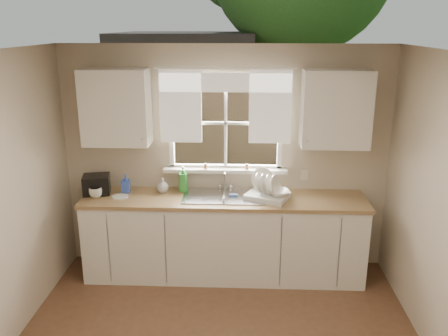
{
  "coord_description": "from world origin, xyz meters",
  "views": [
    {
      "loc": [
        0.21,
        -3.08,
        2.7
      ],
      "look_at": [
        0.0,
        1.65,
        1.25
      ],
      "focal_mm": 38.0,
      "sensor_mm": 36.0,
      "label": 1
    }
  ],
  "objects_px": {
    "cup": "(96,192)",
    "black_appliance": "(97,184)",
    "dish_rack": "(267,192)",
    "soap_bottle_a": "(183,179)"
  },
  "relations": [
    {
      "from": "dish_rack",
      "to": "cup",
      "type": "height_order",
      "value": "dish_rack"
    },
    {
      "from": "soap_bottle_a",
      "to": "black_appliance",
      "type": "xyz_separation_m",
      "value": [
        -0.94,
        -0.1,
        -0.04
      ]
    },
    {
      "from": "black_appliance",
      "to": "dish_rack",
      "type": "bearing_deg",
      "value": -14.23
    },
    {
      "from": "dish_rack",
      "to": "black_appliance",
      "type": "relative_size",
      "value": 1.86
    },
    {
      "from": "dish_rack",
      "to": "soap_bottle_a",
      "type": "distance_m",
      "value": 0.94
    },
    {
      "from": "dish_rack",
      "to": "cup",
      "type": "bearing_deg",
      "value": -178.68
    },
    {
      "from": "soap_bottle_a",
      "to": "black_appliance",
      "type": "relative_size",
      "value": 1.04
    },
    {
      "from": "cup",
      "to": "black_appliance",
      "type": "xyz_separation_m",
      "value": [
        -0.02,
        0.13,
        0.05
      ]
    },
    {
      "from": "black_appliance",
      "to": "cup",
      "type": "bearing_deg",
      "value": -90.63
    },
    {
      "from": "soap_bottle_a",
      "to": "black_appliance",
      "type": "bearing_deg",
      "value": 167.72
    }
  ]
}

